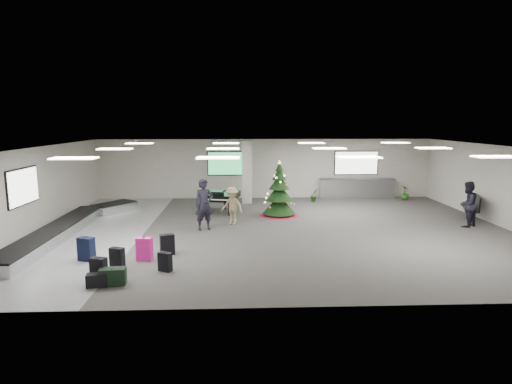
{
  "coord_description": "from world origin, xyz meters",
  "views": [
    {
      "loc": [
        -1.44,
        -16.05,
        4.16
      ],
      "look_at": [
        -0.73,
        1.0,
        1.32
      ],
      "focal_mm": 30.0,
      "sensor_mm": 36.0,
      "label": 1
    }
  ],
  "objects_px": {
    "pink_suitcase": "(144,249)",
    "traveler_b": "(232,206)",
    "bench": "(473,206)",
    "potted_plant_right": "(405,193)",
    "christmas_tree": "(279,197)",
    "grand_piano": "(221,196)",
    "traveler_bench": "(467,204)",
    "service_counter": "(357,188)",
    "traveler_a": "(204,205)",
    "baggage_carousel": "(69,227)",
    "potted_plant_left": "(314,195)"
  },
  "relations": [
    {
      "from": "traveler_b",
      "to": "potted_plant_right",
      "type": "xyz_separation_m",
      "value": [
        9.15,
        5.11,
        -0.39
      ]
    },
    {
      "from": "grand_piano",
      "to": "potted_plant_left",
      "type": "xyz_separation_m",
      "value": [
        4.74,
        2.41,
        -0.4
      ]
    },
    {
      "from": "traveler_a",
      "to": "grand_piano",
      "type": "bearing_deg",
      "value": 61.16
    },
    {
      "from": "service_counter",
      "to": "traveler_b",
      "type": "relative_size",
      "value": 2.63
    },
    {
      "from": "grand_piano",
      "to": "baggage_carousel",
      "type": "bearing_deg",
      "value": -135.46
    },
    {
      "from": "traveler_a",
      "to": "potted_plant_right",
      "type": "bearing_deg",
      "value": 10.28
    },
    {
      "from": "christmas_tree",
      "to": "traveler_a",
      "type": "relative_size",
      "value": 1.25
    },
    {
      "from": "bench",
      "to": "potted_plant_right",
      "type": "xyz_separation_m",
      "value": [
        -1.16,
        4.57,
        -0.2
      ]
    },
    {
      "from": "christmas_tree",
      "to": "potted_plant_left",
      "type": "distance_m",
      "value": 3.83
    },
    {
      "from": "potted_plant_left",
      "to": "service_counter",
      "type": "bearing_deg",
      "value": 20.5
    },
    {
      "from": "traveler_a",
      "to": "traveler_bench",
      "type": "bearing_deg",
      "value": -19.61
    },
    {
      "from": "traveler_a",
      "to": "bench",
      "type": "bearing_deg",
      "value": -13.05
    },
    {
      "from": "christmas_tree",
      "to": "grand_piano",
      "type": "bearing_deg",
      "value": 164.3
    },
    {
      "from": "christmas_tree",
      "to": "bench",
      "type": "xyz_separation_m",
      "value": [
        8.24,
        -1.08,
        -0.27
      ]
    },
    {
      "from": "traveler_bench",
      "to": "potted_plant_left",
      "type": "bearing_deg",
      "value": -81.4
    },
    {
      "from": "bench",
      "to": "potted_plant_right",
      "type": "height_order",
      "value": "bench"
    },
    {
      "from": "service_counter",
      "to": "grand_piano",
      "type": "xyz_separation_m",
      "value": [
        -7.26,
        -3.35,
        0.2
      ]
    },
    {
      "from": "service_counter",
      "to": "traveler_a",
      "type": "relative_size",
      "value": 2.05
    },
    {
      "from": "potted_plant_left",
      "to": "pink_suitcase",
      "type": "bearing_deg",
      "value": -126.23
    },
    {
      "from": "potted_plant_right",
      "to": "traveler_a",
      "type": "bearing_deg",
      "value": -149.77
    },
    {
      "from": "potted_plant_right",
      "to": "service_counter",
      "type": "bearing_deg",
      "value": 166.26
    },
    {
      "from": "service_counter",
      "to": "bench",
      "type": "xyz_separation_m",
      "value": [
        3.61,
        -5.16,
        0.03
      ]
    },
    {
      "from": "potted_plant_left",
      "to": "traveler_b",
      "type": "bearing_deg",
      "value": -131.27
    },
    {
      "from": "traveler_bench",
      "to": "potted_plant_right",
      "type": "relative_size",
      "value": 2.4
    },
    {
      "from": "pink_suitcase",
      "to": "grand_piano",
      "type": "bearing_deg",
      "value": 82.93
    },
    {
      "from": "bench",
      "to": "traveler_bench",
      "type": "xyz_separation_m",
      "value": [
        -1.0,
        -1.31,
        0.33
      ]
    },
    {
      "from": "pink_suitcase",
      "to": "christmas_tree",
      "type": "relative_size",
      "value": 0.29
    },
    {
      "from": "service_counter",
      "to": "traveler_bench",
      "type": "xyz_separation_m",
      "value": [
        2.61,
        -6.48,
        0.36
      ]
    },
    {
      "from": "bench",
      "to": "traveler_b",
      "type": "bearing_deg",
      "value": -153.55
    },
    {
      "from": "traveler_a",
      "to": "christmas_tree",
      "type": "bearing_deg",
      "value": 18.19
    },
    {
      "from": "service_counter",
      "to": "traveler_b",
      "type": "xyz_separation_m",
      "value": [
        -6.7,
        -5.71,
        0.22
      ]
    },
    {
      "from": "grand_piano",
      "to": "traveler_bench",
      "type": "xyz_separation_m",
      "value": [
        9.87,
        -3.13,
        0.16
      ]
    },
    {
      "from": "baggage_carousel",
      "to": "christmas_tree",
      "type": "distance_m",
      "value": 8.65
    },
    {
      "from": "traveler_a",
      "to": "traveler_bench",
      "type": "height_order",
      "value": "traveler_a"
    },
    {
      "from": "grand_piano",
      "to": "traveler_b",
      "type": "distance_m",
      "value": 2.43
    },
    {
      "from": "traveler_b",
      "to": "grand_piano",
      "type": "bearing_deg",
      "value": 134.26
    },
    {
      "from": "potted_plant_left",
      "to": "christmas_tree",
      "type": "bearing_deg",
      "value": -123.94
    },
    {
      "from": "traveler_a",
      "to": "potted_plant_left",
      "type": "height_order",
      "value": "traveler_a"
    },
    {
      "from": "baggage_carousel",
      "to": "potted_plant_right",
      "type": "relative_size",
      "value": 12.79
    },
    {
      "from": "traveler_bench",
      "to": "potted_plant_right",
      "type": "distance_m",
      "value": 5.91
    },
    {
      "from": "christmas_tree",
      "to": "potted_plant_right",
      "type": "relative_size",
      "value": 3.27
    },
    {
      "from": "traveler_b",
      "to": "traveler_bench",
      "type": "relative_size",
      "value": 0.85
    },
    {
      "from": "grand_piano",
      "to": "traveler_b",
      "type": "relative_size",
      "value": 1.37
    },
    {
      "from": "pink_suitcase",
      "to": "traveler_bench",
      "type": "bearing_deg",
      "value": 26.72
    },
    {
      "from": "bench",
      "to": "traveler_b",
      "type": "xyz_separation_m",
      "value": [
        -10.31,
        -0.55,
        0.19
      ]
    },
    {
      "from": "pink_suitcase",
      "to": "traveler_b",
      "type": "xyz_separation_m",
      "value": [
        2.58,
        4.46,
        0.42
      ]
    },
    {
      "from": "potted_plant_left",
      "to": "potted_plant_right",
      "type": "bearing_deg",
      "value": 3.96
    },
    {
      "from": "potted_plant_right",
      "to": "pink_suitcase",
      "type": "bearing_deg",
      "value": -140.75
    },
    {
      "from": "christmas_tree",
      "to": "potted_plant_right",
      "type": "distance_m",
      "value": 7.9
    },
    {
      "from": "christmas_tree",
      "to": "potted_plant_left",
      "type": "height_order",
      "value": "christmas_tree"
    }
  ]
}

